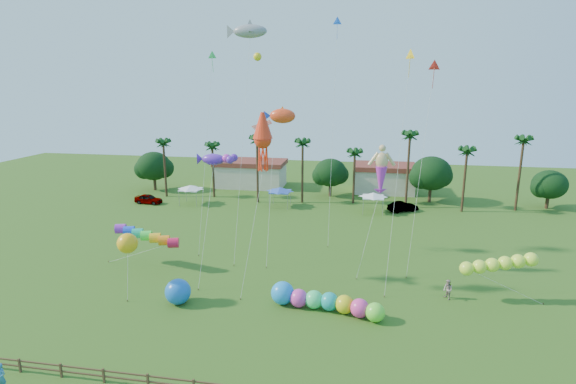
% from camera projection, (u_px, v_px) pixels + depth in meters
% --- Properties ---
extents(ground, '(160.00, 160.00, 0.00)m').
position_uv_depth(ground, '(264.00, 344.00, 32.64)').
color(ground, '#285116').
rests_on(ground, ground).
extents(tree_line, '(69.46, 8.91, 11.00)m').
position_uv_depth(tree_line, '(346.00, 173.00, 73.14)').
color(tree_line, '#3A2819').
rests_on(tree_line, ground).
extents(buildings_row, '(35.00, 7.00, 4.00)m').
position_uv_depth(buildings_row, '(310.00, 178.00, 80.55)').
color(buildings_row, beige).
rests_on(buildings_row, ground).
extents(tent_row, '(31.00, 4.00, 0.60)m').
position_uv_depth(tent_row, '(279.00, 190.00, 67.78)').
color(tent_row, white).
rests_on(tent_row, ground).
extents(car_a, '(4.52, 2.18, 1.49)m').
position_uv_depth(car_a, '(148.00, 199.00, 70.65)').
color(car_a, '#4C4C54').
rests_on(car_a, ground).
extents(car_b, '(4.67, 3.55, 1.48)m').
position_uv_depth(car_b, '(403.00, 207.00, 66.25)').
color(car_b, '#4C4C54').
rests_on(car_b, ground).
extents(spectator_a, '(0.67, 0.45, 1.81)m').
position_uv_depth(spectator_a, '(1.00, 377.00, 27.53)').
color(spectator_a, teal).
rests_on(spectator_a, ground).
extents(spectator_b, '(1.01, 1.09, 1.79)m').
position_uv_depth(spectator_b, '(448.00, 290.00, 39.23)').
color(spectator_b, gray).
rests_on(spectator_b, ground).
extents(caterpillar_inflatable, '(9.73, 3.56, 1.99)m').
position_uv_depth(caterpillar_inflatable, '(322.00, 301.00, 37.31)').
color(caterpillar_inflatable, '#E13BAF').
rests_on(caterpillar_inflatable, ground).
extents(blue_ball, '(2.21, 2.21, 2.21)m').
position_uv_depth(blue_ball, '(178.00, 292.00, 38.40)').
color(blue_ball, blue).
rests_on(blue_ball, ground).
extents(rainbow_tube, '(9.77, 1.84, 3.50)m').
position_uv_depth(rainbow_tube, '(156.00, 242.00, 45.03)').
color(rainbow_tube, red).
rests_on(rainbow_tube, ground).
extents(green_worm, '(9.88, 3.18, 3.74)m').
position_uv_depth(green_worm, '(467.00, 268.00, 38.40)').
color(green_worm, '#D1FF38').
rests_on(green_worm, ground).
extents(orange_ball_kite, '(2.14, 2.14, 6.23)m').
position_uv_depth(orange_ball_kite, '(127.00, 243.00, 37.70)').
color(orange_ball_kite, '#FFAE14').
rests_on(orange_ball_kite, ground).
extents(merman_kite, '(3.11, 3.96, 12.31)m').
position_uv_depth(merman_kite, '(381.00, 173.00, 43.68)').
color(merman_kite, '#D8B37B').
rests_on(merman_kite, ground).
extents(fish_kite, '(4.40, 7.13, 15.94)m').
position_uv_depth(fish_kite, '(282.00, 116.00, 47.90)').
color(fish_kite, '#FC431C').
rests_on(fish_kite, ground).
extents(shark_kite, '(5.05, 7.46, 24.60)m').
position_uv_depth(shark_kite, '(250.00, 31.00, 46.75)').
color(shark_kite, gray).
rests_on(shark_kite, ground).
extents(squid_kite, '(2.38, 4.05, 16.16)m').
position_uv_depth(squid_kite, '(263.00, 140.00, 38.84)').
color(squid_kite, '#FF3314').
rests_on(squid_kite, ground).
extents(lobster_kite, '(4.22, 4.66, 12.41)m').
position_uv_depth(lobster_kite, '(213.00, 159.00, 41.18)').
color(lobster_kite, '#5E25BB').
rests_on(lobster_kite, ground).
extents(delta_kite_red, '(2.24, 3.38, 20.61)m').
position_uv_depth(delta_kite_red, '(434.00, 70.00, 41.79)').
color(delta_kite_red, red).
rests_on(delta_kite_red, ground).
extents(delta_kite_yellow, '(1.72, 3.60, 21.29)m').
position_uv_depth(delta_kite_yellow, '(409.00, 62.00, 37.69)').
color(delta_kite_yellow, yellow).
rests_on(delta_kite_yellow, ground).
extents(delta_kite_green, '(1.46, 4.67, 21.88)m').
position_uv_depth(delta_kite_green, '(212.00, 62.00, 48.37)').
color(delta_kite_green, green).
rests_on(delta_kite_green, ground).
extents(delta_kite_blue, '(1.13, 4.45, 25.72)m').
position_uv_depth(delta_kite_blue, '(337.00, 28.00, 50.12)').
color(delta_kite_blue, '#1C62FF').
rests_on(delta_kite_blue, ground).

